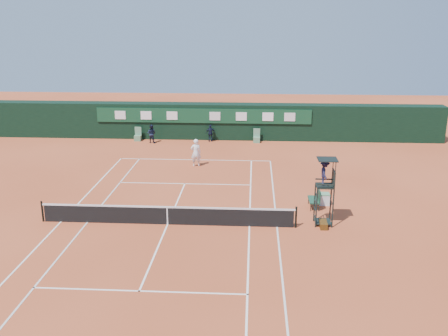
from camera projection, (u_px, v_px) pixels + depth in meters
The scene contains 14 objects.
ground at pixel (168, 224), 25.08m from camera, with size 90.00×90.00×0.00m, color #C3532E.
court_lines at pixel (168, 224), 25.08m from camera, with size 11.05×23.85×0.01m.
tennis_net at pixel (167, 215), 24.93m from camera, with size 12.90×0.10×1.10m.
back_wall at pixel (204, 121), 42.55m from camera, with size 40.00×1.65×3.00m.
linesman_chair_left at pixel (138, 137), 42.01m from camera, with size 0.55×0.50×1.15m.
linesman_chair_right at pixel (257, 139), 41.43m from camera, with size 0.55×0.50×1.15m.
umpire_chair at pixel (325, 178), 24.40m from camera, with size 0.96×0.95×3.42m.
player_bench at pixel (316, 197), 27.13m from camera, with size 0.56×1.20×1.10m.
tennis_bag at pixel (323, 224), 24.70m from camera, with size 0.36×0.81×0.31m, color black.
cooler at pixel (324, 199), 27.68m from camera, with size 0.57×0.57×0.65m.
tennis_ball at pixel (182, 185), 30.95m from camera, with size 0.06×0.06×0.06m, color #BDDE33.
player at pixel (196, 153), 34.63m from camera, with size 0.71×0.47×1.94m, color white.
ball_kid_left at pixel (151, 134), 41.19m from camera, with size 0.75×0.58×1.54m, color black.
ball_kid_right at pixel (211, 133), 41.63m from camera, with size 0.84×0.35×1.44m, color black.
Camera 1 is at (4.24, -22.97, 9.99)m, focal length 40.00 mm.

